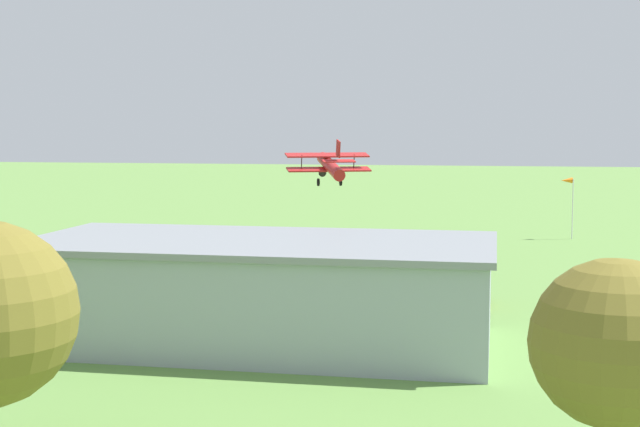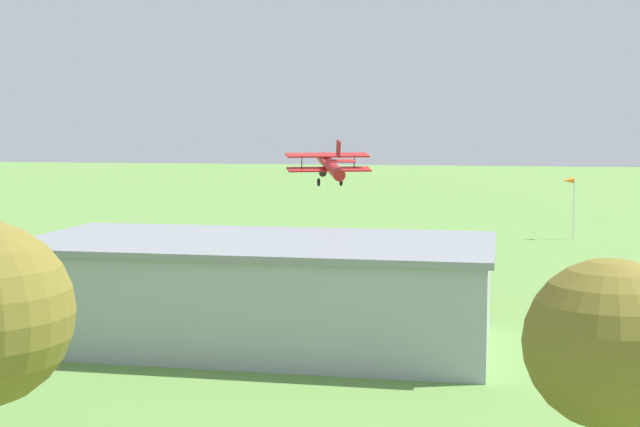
# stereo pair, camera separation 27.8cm
# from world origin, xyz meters

# --- Properties ---
(ground_plane) EXTENTS (400.00, 400.00, 0.00)m
(ground_plane) POSITION_xyz_m (0.00, 0.00, 0.00)
(ground_plane) COLOR #608C42
(hangar) EXTENTS (25.88, 13.01, 5.78)m
(hangar) POSITION_xyz_m (0.96, 32.42, 2.90)
(hangar) COLOR #99A3AD
(hangar) RESTS_ON ground_plane
(biplane) EXTENTS (7.28, 7.55, 3.91)m
(biplane) POSITION_xyz_m (1.70, 6.62, 8.78)
(biplane) COLOR #B21E1E
(car_orange) EXTENTS (2.52, 4.67, 1.56)m
(car_orange) POSITION_xyz_m (-10.24, 19.75, 0.82)
(car_orange) COLOR orange
(car_orange) RESTS_ON ground_plane
(car_grey) EXTENTS (2.00, 4.41, 1.64)m
(car_grey) POSITION_xyz_m (12.13, 20.17, 0.85)
(car_grey) COLOR slate
(car_grey) RESTS_ON ground_plane
(car_red) EXTENTS (2.31, 4.16, 1.54)m
(car_red) POSITION_xyz_m (19.75, 18.18, 0.81)
(car_red) COLOR red
(car_red) RESTS_ON ground_plane
(person_beside_truck) EXTENTS (0.53, 0.53, 1.53)m
(person_beside_truck) POSITION_xyz_m (5.73, 13.13, 0.75)
(person_beside_truck) COLOR #72338C
(person_beside_truck) RESTS_ON ground_plane
(person_by_parked_cars) EXTENTS (0.39, 0.39, 1.78)m
(person_by_parked_cars) POSITION_xyz_m (8.07, 18.87, 0.89)
(person_by_parked_cars) COLOR beige
(person_by_parked_cars) RESTS_ON ground_plane
(tree_behind_hangar_right) EXTENTS (5.01, 5.01, 8.23)m
(tree_behind_hangar_right) POSITION_xyz_m (-15.33, 53.75, 5.70)
(tree_behind_hangar_right) COLOR brown
(tree_behind_hangar_right) RESTS_ON ground_plane
(windsock) EXTENTS (1.47, 1.16, 6.56)m
(windsock) POSITION_xyz_m (-19.30, -19.04, 5.76)
(windsock) COLOR silver
(windsock) RESTS_ON ground_plane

